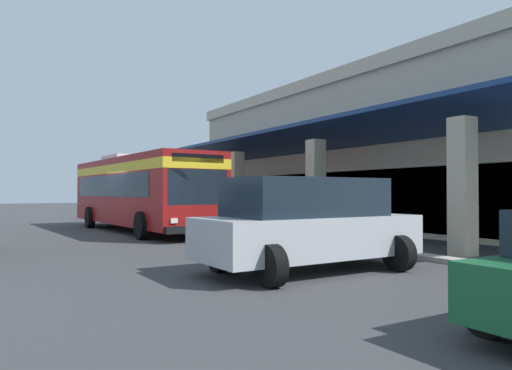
# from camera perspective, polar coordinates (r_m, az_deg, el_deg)

# --- Properties ---
(ground) EXTENTS (120.00, 120.00, 0.00)m
(ground) POSITION_cam_1_polar(r_m,az_deg,el_deg) (23.70, 4.36, -4.93)
(ground) COLOR #38383A
(curb_strip) EXTENTS (29.96, 0.50, 0.12)m
(curb_strip) POSITION_cam_1_polar(r_m,az_deg,el_deg) (19.91, -1.53, -5.53)
(curb_strip) COLOR #9E998E
(curb_strip) RESTS_ON ground
(plaza_building) EXTENTS (25.27, 14.15, 7.24)m
(plaza_building) POSITION_cam_1_polar(r_m,az_deg,el_deg) (26.02, 17.35, 3.47)
(plaza_building) COLOR #B2A88E
(plaza_building) RESTS_ON ground
(transit_bus) EXTENTS (11.34, 3.24, 3.34)m
(transit_bus) POSITION_cam_1_polar(r_m,az_deg,el_deg) (21.13, -13.83, -0.37)
(transit_bus) COLOR maroon
(transit_bus) RESTS_ON ground
(parked_suv_silver) EXTENTS (2.79, 4.84, 1.97)m
(parked_suv_silver) POSITION_cam_1_polar(r_m,az_deg,el_deg) (10.09, 6.27, -4.60)
(parked_suv_silver) COLOR #B2B5BA
(parked_suv_silver) RESTS_ON ground
(pedestrian) EXTENTS (0.56, 0.54, 1.63)m
(pedestrian) POSITION_cam_1_polar(r_m,az_deg,el_deg) (13.23, 4.01, -4.17)
(pedestrian) COLOR #726651
(pedestrian) RESTS_ON ground
(potted_palm) EXTENTS (1.70, 1.89, 2.47)m
(potted_palm) POSITION_cam_1_polar(r_m,az_deg,el_deg) (26.53, -6.24, -3.29)
(potted_palm) COLOR brown
(potted_palm) RESTS_ON ground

